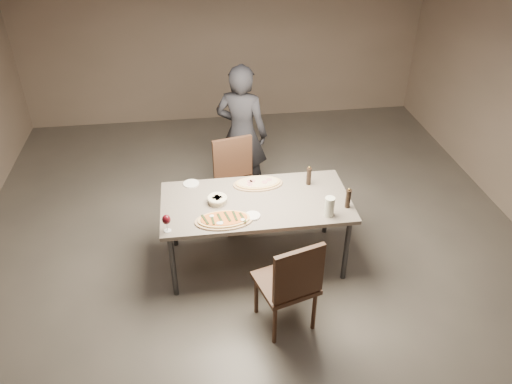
{
  "coord_description": "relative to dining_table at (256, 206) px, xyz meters",
  "views": [
    {
      "loc": [
        -0.54,
        -3.87,
        3.46
      ],
      "look_at": [
        0.0,
        0.0,
        0.85
      ],
      "focal_mm": 35.0,
      "sensor_mm": 36.0,
      "label": 1
    }
  ],
  "objects": [
    {
      "name": "wine_glass",
      "position": [
        -0.83,
        -0.35,
        0.17
      ],
      "size": [
        0.08,
        0.08,
        0.17
      ],
      "rotation": [
        0.0,
        0.0,
        0.33
      ],
      "color": "silver",
      "rests_on": "dining_table"
    },
    {
      "name": "oil_dish",
      "position": [
        -0.07,
        -0.25,
        0.07
      ],
      "size": [
        0.14,
        0.14,
        0.02
      ],
      "rotation": [
        0.0,
        0.0,
        -0.21
      ],
      "color": "white",
      "rests_on": "dining_table"
    },
    {
      "name": "diner",
      "position": [
        0.01,
        1.25,
        0.13
      ],
      "size": [
        0.71,
        0.61,
        1.66
      ],
      "primitive_type": "imported",
      "rotation": [
        0.0,
        0.0,
        2.73
      ],
      "color": "black",
      "rests_on": "ground"
    },
    {
      "name": "ham_pizza",
      "position": [
        0.06,
        0.28,
        0.07
      ],
      "size": [
        0.5,
        0.28,
        0.04
      ],
      "rotation": [
        0.0,
        0.0,
        0.41
      ],
      "color": "tan",
      "rests_on": "dining_table"
    },
    {
      "name": "room",
      "position": [
        0.0,
        0.0,
        0.71
      ],
      "size": [
        7.0,
        7.0,
        7.0
      ],
      "color": "#5A544D",
      "rests_on": "ground"
    },
    {
      "name": "bread_basket",
      "position": [
        -0.37,
        0.02,
        0.1
      ],
      "size": [
        0.19,
        0.19,
        0.07
      ],
      "rotation": [
        0.0,
        0.0,
        0.25
      ],
      "color": "beige",
      "rests_on": "dining_table"
    },
    {
      "name": "side_plate",
      "position": [
        -0.6,
        0.38,
        0.06
      ],
      "size": [
        0.16,
        0.16,
        0.01
      ],
      "rotation": [
        0.0,
        0.0,
        -0.39
      ],
      "color": "white",
      "rests_on": "dining_table"
    },
    {
      "name": "carafe",
      "position": [
        0.63,
        -0.32,
        0.15
      ],
      "size": [
        0.09,
        0.09,
        0.19
      ],
      "rotation": [
        0.0,
        0.0,
        -0.02
      ],
      "color": "silver",
      "rests_on": "dining_table"
    },
    {
      "name": "pepper_mill_left",
      "position": [
        0.56,
        0.22,
        0.15
      ],
      "size": [
        0.05,
        0.05,
        0.21
      ],
      "rotation": [
        0.0,
        0.0,
        -0.02
      ],
      "color": "black",
      "rests_on": "dining_table"
    },
    {
      "name": "zucchini_pizza",
      "position": [
        -0.33,
        -0.28,
        0.07
      ],
      "size": [
        0.52,
        0.29,
        0.05
      ],
      "rotation": [
        0.0,
        0.0,
        -0.19
      ],
      "color": "tan",
      "rests_on": "dining_table"
    },
    {
      "name": "chair_near",
      "position": [
        0.17,
        -0.92,
        -0.15
      ],
      "size": [
        0.57,
        0.57,
        0.97
      ],
      "rotation": [
        0.0,
        0.0,
        0.28
      ],
      "color": "#3D2619",
      "rests_on": "ground"
    },
    {
      "name": "chair_far",
      "position": [
        -0.11,
        0.75,
        -0.14
      ],
      "size": [
        0.55,
        0.55,
        0.98
      ],
      "rotation": [
        0.0,
        0.0,
        3.36
      ],
      "color": "#3D2619",
      "rests_on": "ground"
    },
    {
      "name": "pepper_mill_right",
      "position": [
        0.83,
        -0.22,
        0.16
      ],
      "size": [
        0.05,
        0.05,
        0.21
      ],
      "rotation": [
        0.0,
        0.0,
        -0.34
      ],
      "color": "black",
      "rests_on": "dining_table"
    },
    {
      "name": "dining_table",
      "position": [
        0.0,
        0.0,
        0.0
      ],
      "size": [
        1.8,
        0.9,
        0.75
      ],
      "color": "slate",
      "rests_on": "ground"
    }
  ]
}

